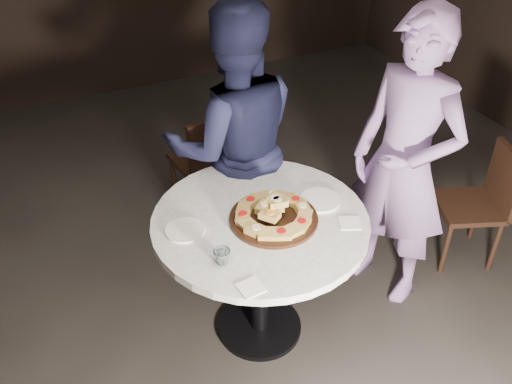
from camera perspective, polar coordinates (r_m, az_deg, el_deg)
floor at (r=3.37m, az=1.45°, el=-14.21°), size 7.00×7.00×0.00m
table at (r=2.93m, az=0.42°, el=-4.98°), size 1.44×1.44×0.82m
serving_board at (r=2.82m, az=1.77°, el=-2.68°), size 0.52×0.52×0.02m
focaccia_pile at (r=2.80m, az=1.76°, el=-2.02°), size 0.39×0.39×0.10m
plate_left at (r=2.78m, az=-7.13°, el=-3.80°), size 0.22×0.22×0.01m
plate_right at (r=2.96m, az=6.41°, el=-0.81°), size 0.26×0.26×0.01m
water_glass at (r=2.57m, az=-3.42°, el=-6.48°), size 0.08×0.08×0.07m
napkin_near at (r=2.48m, az=-0.54°, el=-9.55°), size 0.11×0.11×0.01m
napkin_far at (r=2.84m, az=9.36°, el=-3.09°), size 0.14×0.14×0.01m
chair_far at (r=3.91m, az=-4.75°, el=3.39°), size 0.44×0.45×0.84m
chair_right at (r=3.84m, az=21.77°, el=-0.59°), size 0.50×0.49×0.80m
diner_navy at (r=3.33m, az=-2.21°, el=4.68°), size 0.96×0.82×1.71m
diner_teal at (r=3.22m, az=14.60°, el=2.63°), size 0.61×0.74×1.75m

